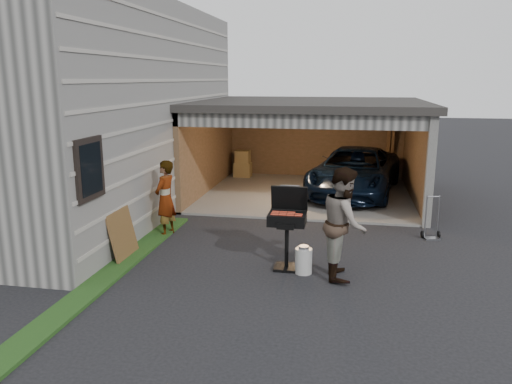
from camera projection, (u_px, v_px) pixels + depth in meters
ground at (238, 269)px, 9.49m from camera, size 80.00×80.00×0.00m
house at (58, 108)px, 13.81m from camera, size 7.00×11.00×5.50m
groundcover_strip at (104, 279)px, 8.94m from camera, size 0.50×8.00×0.06m
garage at (310, 134)px, 15.44m from camera, size 6.80×6.30×2.90m
minivan at (355, 173)px, 15.35m from camera, size 3.12×5.35×1.40m
woman at (165, 198)px, 11.38m from camera, size 0.52×0.70×1.75m
man at (344, 223)px, 8.94m from camera, size 0.85×1.05×2.03m
bbq_grill at (287, 222)px, 9.35m from camera, size 0.70×0.61×1.55m
propane_tank at (304, 261)px, 9.26m from camera, size 0.36×0.36×0.48m
plywood_panel at (122, 234)px, 9.96m from camera, size 0.26×0.94×1.03m
hand_truck at (431, 230)px, 11.28m from camera, size 0.43×0.35×0.99m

